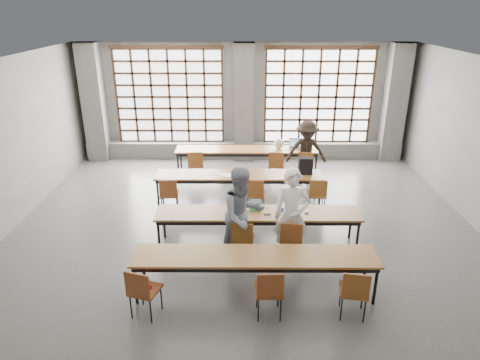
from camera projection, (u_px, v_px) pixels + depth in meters
name	position (u px, v px, depth m)	size (l,w,h in m)	color
floor	(245.00, 245.00, 8.63)	(11.00, 11.00, 0.00)	#4A4947
ceiling	(245.00, 68.00, 7.29)	(11.00, 11.00, 0.00)	silver
wall_back	(244.00, 101.00, 13.04)	(10.00, 10.00, 0.00)	#5F5F5D
column_left	(94.00, 103.00, 12.81)	(0.60, 0.55, 3.50)	#52514F
column_mid	(244.00, 103.00, 12.78)	(0.60, 0.55, 3.50)	#52514F
column_right	(394.00, 103.00, 12.76)	(0.60, 0.55, 3.50)	#52514F
window_left	(170.00, 97.00, 12.92)	(3.32, 0.12, 3.00)	white
window_right	(318.00, 97.00, 12.90)	(3.32, 0.12, 3.00)	white
sill_ledge	(244.00, 150.00, 13.43)	(9.80, 0.35, 0.50)	#52514F
desk_row_a	(247.00, 151.00, 12.05)	(4.00, 0.70, 0.73)	brown
desk_row_b	(239.00, 177.00, 10.27)	(4.00, 0.70, 0.73)	brown
desk_row_c	(258.00, 215.00, 8.40)	(4.00, 0.70, 0.73)	brown
desk_row_d	(255.00, 258.00, 6.97)	(4.00, 0.70, 0.73)	brown
chair_back_left	(196.00, 163.00, 11.52)	(0.47, 0.47, 0.88)	brown
chair_back_mid	(276.00, 163.00, 11.51)	(0.48, 0.48, 0.88)	brown
chair_back_right	(306.00, 163.00, 11.51)	(0.50, 0.50, 0.88)	brown
chair_mid_left	(169.00, 192.00, 9.75)	(0.46, 0.46, 0.88)	brown
chair_mid_centre	(256.00, 192.00, 9.74)	(0.48, 0.49, 0.88)	brown
chair_mid_right	(317.00, 192.00, 9.73)	(0.45, 0.45, 0.88)	brown
chair_front_left	(242.00, 237.00, 7.86)	(0.45, 0.45, 0.88)	brown
chair_front_right	(291.00, 237.00, 7.86)	(0.47, 0.47, 0.88)	maroon
chair_near_left	(142.00, 288.00, 6.45)	(0.53, 0.53, 0.88)	brown
chair_near_mid	(269.00, 289.00, 6.44)	(0.44, 0.44, 0.88)	brown
chair_near_right	(355.00, 289.00, 6.43)	(0.48, 0.49, 0.88)	brown
student_male	(292.00, 216.00, 7.83)	(0.67, 0.44, 1.83)	white
student_female	(243.00, 215.00, 7.83)	(0.90, 0.70, 1.85)	#18254A
student_back	(306.00, 151.00, 11.51)	(1.07, 0.62, 1.66)	black
laptop_front	(286.00, 207.00, 8.45)	(0.39, 0.34, 0.26)	#AEAEB3
laptop_back	(295.00, 146.00, 12.09)	(0.42, 0.37, 0.26)	#BDBCC2
mouse	(307.00, 212.00, 8.34)	(0.10, 0.06, 0.04)	silver
green_box	(255.00, 208.00, 8.43)	(0.25, 0.09, 0.09)	green
phone	(267.00, 214.00, 8.27)	(0.13, 0.06, 0.01)	black
paper_sheet_a	(214.00, 173.00, 10.29)	(0.30, 0.21, 0.00)	silver
paper_sheet_b	(226.00, 175.00, 10.20)	(0.30, 0.21, 0.00)	white
paper_sheet_c	(243.00, 174.00, 10.24)	(0.30, 0.21, 0.00)	silver
backpack	(306.00, 166.00, 10.21)	(0.32, 0.20, 0.40)	black
plastic_bag	(279.00, 143.00, 12.01)	(0.26, 0.21, 0.29)	silver
red_pouch	(145.00, 287.00, 6.54)	(0.20, 0.08, 0.06)	#B01518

